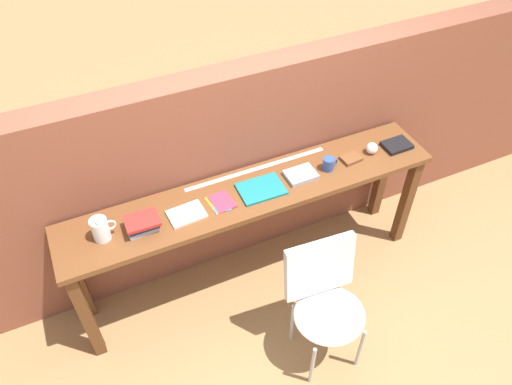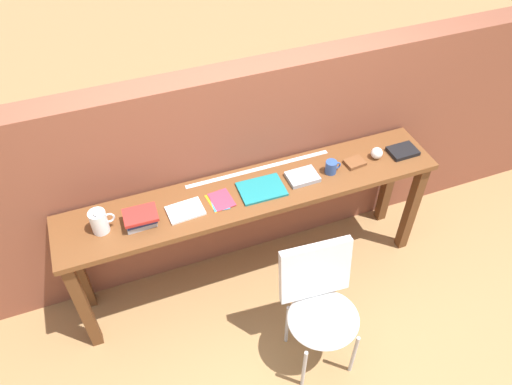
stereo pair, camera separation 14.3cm
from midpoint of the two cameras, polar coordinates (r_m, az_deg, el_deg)
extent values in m
plane|color=#9E7547|center=(3.69, 0.51, -12.54)|extent=(40.00, 40.00, 0.00)
cube|color=brown|center=(3.47, -3.84, 2.69)|extent=(6.00, 0.20, 1.56)
cube|color=brown|center=(3.19, -1.65, 0.04)|extent=(2.50, 0.44, 0.04)
cube|color=#5B341A|center=(3.33, -20.02, -13.18)|extent=(0.07, 0.07, 0.84)
cube|color=#5B341A|center=(3.89, 15.79, -0.98)|extent=(0.07, 0.07, 0.84)
cube|color=#5B341A|center=(3.52, -20.90, -9.03)|extent=(0.07, 0.07, 0.84)
cube|color=#5B341A|center=(4.06, 13.20, 1.96)|extent=(0.07, 0.07, 0.84)
ellipsoid|color=silver|center=(3.13, 7.06, -13.74)|extent=(0.47, 0.45, 0.08)
cube|color=silver|center=(3.02, 5.92, -8.51)|extent=(0.45, 0.14, 0.40)
cylinder|color=#B2B2B7|center=(3.24, 5.13, -19.15)|extent=(0.02, 0.02, 0.41)
cylinder|color=#B2B2B7|center=(3.33, 10.57, -17.16)|extent=(0.02, 0.02, 0.41)
cylinder|color=#B2B2B7|center=(3.37, 2.90, -14.67)|extent=(0.02, 0.02, 0.41)
cylinder|color=#B2B2B7|center=(3.46, 8.10, -12.92)|extent=(0.02, 0.02, 0.41)
cylinder|color=white|center=(3.00, -18.67, -4.04)|extent=(0.10, 0.10, 0.15)
cone|color=white|center=(2.92, -18.95, -3.32)|extent=(0.04, 0.03, 0.04)
torus|color=white|center=(2.99, -17.65, -3.59)|extent=(0.07, 0.01, 0.07)
cube|color=#9E9EA3|center=(3.03, -14.24, -3.83)|extent=(0.18, 0.14, 0.03)
cube|color=navy|center=(3.00, -14.24, -3.40)|extent=(0.18, 0.14, 0.03)
cube|color=red|center=(2.98, -14.24, -3.16)|extent=(0.20, 0.15, 0.02)
cube|color=white|center=(3.06, -9.27, -2.47)|extent=(0.23, 0.17, 0.01)
cube|color=orange|center=(3.10, -5.66, -1.25)|extent=(0.13, 0.18, 0.00)
cube|color=#3399D8|center=(3.10, -5.47, -1.22)|extent=(0.11, 0.17, 0.00)
cube|color=#E5334C|center=(3.10, -5.21, -1.02)|extent=(0.14, 0.18, 0.00)
cube|color=#19757A|center=(3.17, -0.70, 0.39)|extent=(0.29, 0.21, 0.02)
cube|color=#9E9EA3|center=(3.26, 3.88, 2.00)|extent=(0.20, 0.15, 0.03)
cylinder|color=#2D4C8C|center=(3.31, 7.04, 3.23)|extent=(0.08, 0.08, 0.09)
torus|color=#2D4C8C|center=(3.33, 7.70, 3.43)|extent=(0.06, 0.01, 0.06)
cube|color=brown|center=(3.43, 9.63, 3.84)|extent=(0.14, 0.11, 0.02)
sphere|color=silver|center=(3.49, 11.96, 4.96)|extent=(0.08, 0.08, 0.08)
cube|color=black|center=(3.60, 14.70, 5.23)|extent=(0.19, 0.15, 0.03)
cube|color=silver|center=(3.32, -1.19, 2.70)|extent=(1.00, 0.03, 0.00)
camera|label=1|loc=(0.07, -91.31, -1.30)|focal=35.00mm
camera|label=2|loc=(0.07, 88.69, 1.30)|focal=35.00mm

